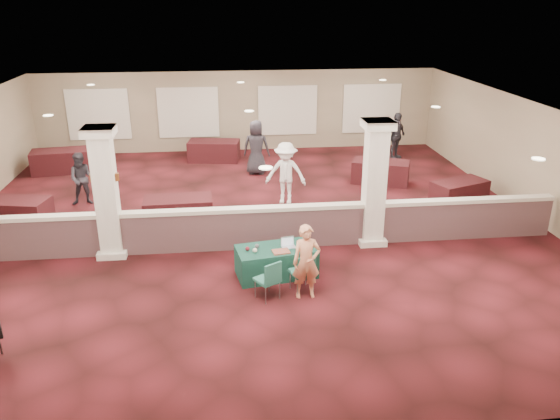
{
  "coord_description": "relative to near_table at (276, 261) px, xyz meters",
  "views": [
    {
      "loc": [
        -0.75,
        -14.02,
        5.97
      ],
      "look_at": [
        0.58,
        -2.0,
        1.2
      ],
      "focal_mm": 35.0,
      "sensor_mm": 36.0,
      "label": 1
    }
  ],
  "objects": [
    {
      "name": "ceiling",
      "position": [
        -0.38,
        3.0,
        2.86
      ],
      "size": [
        16.0,
        16.0,
        0.02
      ],
      "primitive_type": "cube",
      "color": "white",
      "rests_on": "wall_back"
    },
    {
      "name": "yarn_grey",
      "position": [
        -0.43,
        0.04,
        0.39
      ],
      "size": [
        0.1,
        0.1,
        0.1
      ],
      "primitive_type": "sphere",
      "color": "#47474C",
      "rests_on": "near_table"
    },
    {
      "name": "knitting",
      "position": [
        0.08,
        -0.22,
        0.35
      ],
      "size": [
        0.41,
        0.34,
        0.03
      ],
      "primitive_type": "cube",
      "rotation": [
        0.0,
        0.0,
        0.16
      ],
      "color": "#BB421D",
      "rests_on": "near_table"
    },
    {
      "name": "sconce_left",
      "position": [
        -4.16,
        1.5,
        1.66
      ],
      "size": [
        0.12,
        0.12,
        0.18
      ],
      "color": "brown",
      "rests_on": "column_left"
    },
    {
      "name": "laptop_base",
      "position": [
        0.28,
        -0.0,
        0.35
      ],
      "size": [
        0.34,
        0.26,
        0.02
      ],
      "primitive_type": "cube",
      "rotation": [
        0.0,
        0.0,
        0.16
      ],
      "color": "silver",
      "rests_on": "near_table"
    },
    {
      "name": "wall_right",
      "position": [
        7.62,
        3.0,
        1.26
      ],
      "size": [
        0.04,
        16.0,
        3.2
      ],
      "primitive_type": "cube",
      "color": "#7C6E55",
      "rests_on": "ground"
    },
    {
      "name": "screen_glow",
      "position": [
        0.27,
        0.1,
        0.44
      ],
      "size": [
        0.28,
        0.05,
        0.18
      ],
      "primitive_type": "cube",
      "rotation": [
        0.0,
        0.0,
        0.16
      ],
      "color": "silver",
      "rests_on": "near_table"
    },
    {
      "name": "wall_front",
      "position": [
        -0.38,
        -5.0,
        1.26
      ],
      "size": [
        16.0,
        0.04,
        3.2
      ],
      "primitive_type": "cube",
      "color": "#7C6E55",
      "rests_on": "ground"
    },
    {
      "name": "partition_wall",
      "position": [
        -0.38,
        1.5,
        0.23
      ],
      "size": [
        15.6,
        0.28,
        1.1
      ],
      "color": "brown",
      "rests_on": "ground"
    },
    {
      "name": "column_right",
      "position": [
        2.62,
        1.5,
        1.3
      ],
      "size": [
        0.72,
        0.72,
        3.2
      ],
      "color": "silver",
      "rests_on": "ground"
    },
    {
      "name": "far_table_back_right",
      "position": [
        4.21,
        6.2,
        0.04
      ],
      "size": [
        2.09,
        1.57,
        0.76
      ],
      "primitive_type": "cube",
      "rotation": [
        0.0,
        0.0,
        -0.38
      ],
      "color": "black",
      "rests_on": "ground"
    },
    {
      "name": "far_table_front_center",
      "position": [
        -2.38,
        3.3,
        0.04
      ],
      "size": [
        1.91,
        1.01,
        0.76
      ],
      "primitive_type": "cube",
      "rotation": [
        0.0,
        0.0,
        0.04
      ],
      "color": "black",
      "rests_on": "ground"
    },
    {
      "name": "near_table",
      "position": [
        0.0,
        0.0,
        0.0
      ],
      "size": [
        1.89,
        1.16,
        0.68
      ],
      "primitive_type": "cube",
      "rotation": [
        0.0,
        0.0,
        0.16
      ],
      "color": "#0D3126",
      "rests_on": "ground"
    },
    {
      "name": "laptop_screen",
      "position": [
        0.27,
        0.1,
        0.46
      ],
      "size": [
        0.3,
        0.06,
        0.2
      ],
      "primitive_type": "cube",
      "rotation": [
        0.0,
        0.0,
        0.16
      ],
      "color": "silver",
      "rests_on": "near_table"
    },
    {
      "name": "far_table_front_left",
      "position": [
        -6.88,
        3.69,
        0.04
      ],
      "size": [
        2.0,
        1.27,
        0.75
      ],
      "primitive_type": "cube",
      "rotation": [
        0.0,
        0.0,
        -0.2
      ],
      "color": "black",
      "rests_on": "ground"
    },
    {
      "name": "sconce_right",
      "position": [
        -3.6,
        1.5,
        1.66
      ],
      "size": [
        0.12,
        0.12,
        0.18
      ],
      "color": "brown",
      "rests_on": "column_left"
    },
    {
      "name": "attendee_b",
      "position": [
        0.78,
        4.64,
        0.61
      ],
      "size": [
        1.32,
        0.85,
        1.9
      ],
      "primitive_type": "imported",
      "rotation": [
        0.0,
        0.0,
        -0.26
      ],
      "color": "silver",
      "rests_on": "ground"
    },
    {
      "name": "yarn_red",
      "position": [
        -0.65,
        -0.06,
        0.39
      ],
      "size": [
        0.09,
        0.09,
        0.09
      ],
      "primitive_type": "sphere",
      "color": "maroon",
      "rests_on": "near_table"
    },
    {
      "name": "attendee_c",
      "position": [
        5.6,
        9.0,
        0.56
      ],
      "size": [
        1.15,
        1.04,
        1.81
      ],
      "primitive_type": "imported",
      "rotation": [
        0.0,
        0.0,
        0.64
      ],
      "color": "black",
      "rests_on": "ground"
    },
    {
      "name": "yarn_cream",
      "position": [
        -0.49,
        -0.17,
        0.39
      ],
      "size": [
        0.1,
        0.1,
        0.1
      ],
      "primitive_type": "sphere",
      "color": "beige",
      "rests_on": "near_table"
    },
    {
      "name": "scissors",
      "position": [
        0.64,
        -0.16,
        0.35
      ],
      "size": [
        0.11,
        0.05,
        0.01
      ],
      "primitive_type": "cube",
      "rotation": [
        0.0,
        0.0,
        0.16
      ],
      "color": "red",
      "rests_on": "near_table"
    },
    {
      "name": "column_left",
      "position": [
        -3.88,
        1.5,
        1.3
      ],
      "size": [
        0.72,
        0.72,
        3.2
      ],
      "color": "silver",
      "rests_on": "ground"
    },
    {
      "name": "far_table_front_right",
      "position": [
        6.07,
        4.05,
        0.01
      ],
      "size": [
        1.9,
        1.42,
        0.69
      ],
      "primitive_type": "cube",
      "rotation": [
        0.0,
        0.0,
        0.37
      ],
      "color": "black",
      "rests_on": "ground"
    },
    {
      "name": "conf_chair_main",
      "position": [
        0.5,
        -0.85,
        0.2
      ],
      "size": [
        0.57,
        0.57,
        0.91
      ],
      "rotation": [
        0.0,
        0.0,
        0.3
      ],
      "color": "#205F52",
      "rests_on": "ground"
    },
    {
      "name": "wall_back",
      "position": [
        -0.38,
        11.0,
        1.26
      ],
      "size": [
        16.0,
        0.04,
        3.2
      ],
      "primitive_type": "cube",
      "color": "#7C6E55",
      "rests_on": "ground"
    },
    {
      "name": "attendee_d",
      "position": [
        0.1,
        7.66,
        0.62
      ],
      "size": [
        1.03,
        0.69,
        1.93
      ],
      "primitive_type": "imported",
      "rotation": [
        0.0,
        0.0,
        2.94
      ],
      "color": "black",
      "rests_on": "ground"
    },
    {
      "name": "woman",
      "position": [
        0.53,
        -1.01,
        0.47
      ],
      "size": [
        0.59,
        0.4,
        1.62
      ],
      "primitive_type": "imported",
      "rotation": [
        0.0,
        0.0,
        0.03
      ],
      "color": "#D3755B",
      "rests_on": "ground"
    },
    {
      "name": "ground",
      "position": [
        -0.38,
        3.0,
        -0.34
      ],
      "size": [
        16.0,
        16.0,
        0.0
      ],
      "primitive_type": "plane",
      "color": "#4E1319",
      "rests_on": "ground"
    },
    {
      "name": "far_table_back_center",
      "position": [
        -1.42,
        9.5,
        0.05
      ],
      "size": [
        2.04,
        1.24,
        0.78
      ],
      "primitive_type": "cube",
      "rotation": [
        0.0,
        0.0,
        -0.16
      ],
      "color": "black",
      "rests_on": "ground"
    },
    {
      "name": "attendee_a",
      "position": [
        -5.34,
        5.18,
        0.47
      ],
      "size": [
        0.82,
        0.51,
        1.62
      ],
      "primitive_type": "imported",
      "rotation": [
        0.0,
        0.0,
        0.11
      ],
      "color": "black",
      "rests_on": "ground"
    },
    {
      "name": "conf_chair_side",
      "position": [
        -0.25,
        -1.07,
        0.18
      ],
      "size": [
        0.61,
        0.61,
        0.89
      ],
      "rotation": [
        0.0,
        0.0,
        0.56
      ],
      "color": "#205F52",
      "rests_on": "ground"
    },
    {
      "name": "far_table_back_left",
      "position": [
        -6.88,
        8.65,
        0.07
      ],
      "size": [
        2.12,
        1.27,
        0.81
      ],
      "primitive_type": "cube",
      "rotation": [
        0.0,
        0.0,
        0.14
      ],
      "color": "black",
      "rests_on": "ground"
    }
  ]
}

